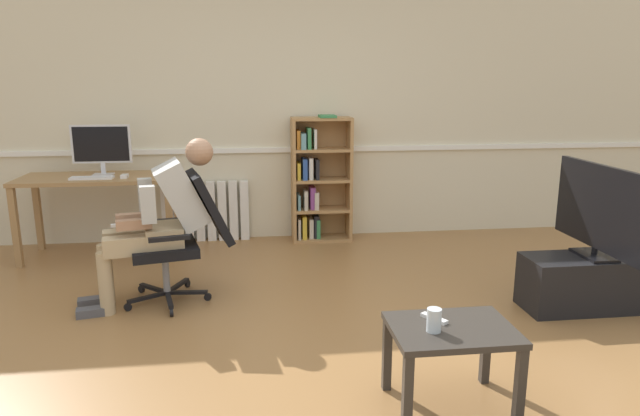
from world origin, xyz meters
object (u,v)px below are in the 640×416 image
at_px(keyboard, 92,178).
at_px(office_chair, 185,232).
at_px(computer_mouse, 124,176).
at_px(radiator, 206,211).
at_px(person_seated, 159,217).
at_px(spare_remote, 434,318).
at_px(drinking_glass, 434,320).
at_px(tv_stand, 591,282).
at_px(tv_screen, 599,209).
at_px(coffee_table, 451,340).
at_px(computer_desk, 99,187).
at_px(bookshelf, 317,182).
at_px(imac_monitor, 101,146).

bearing_deg(keyboard, office_chair, -49.00).
relative_size(computer_mouse, radiator, 0.11).
relative_size(person_seated, spare_remote, 8.07).
bearing_deg(drinking_glass, spare_remote, 70.28).
bearing_deg(drinking_glass, tv_stand, 35.82).
height_order(keyboard, tv_screen, tv_screen).
bearing_deg(coffee_table, tv_screen, 36.81).
bearing_deg(radiator, keyboard, -150.64).
relative_size(office_chair, coffee_table, 1.59).
xyz_separation_m(computer_desk, keyboard, (-0.02, -0.14, 0.11)).
relative_size(keyboard, coffee_table, 0.61).
distance_m(bookshelf, tv_screen, 2.68).
bearing_deg(person_seated, computer_desk, -162.37).
xyz_separation_m(bookshelf, office_chair, (-1.16, -1.48, -0.08)).
bearing_deg(computer_mouse, radiator, 37.52).
relative_size(person_seated, tv_stand, 1.24).
xyz_separation_m(imac_monitor, person_seated, (0.69, -1.31, -0.38)).
xyz_separation_m(computer_desk, person_seated, (0.73, -1.24, -0.00)).
distance_m(tv_stand, coffee_table, 1.82).
distance_m(keyboard, coffee_table, 3.61).
distance_m(computer_mouse, office_chair, 1.28).
xyz_separation_m(bookshelf, tv_stand, (1.74, -2.03, -0.41)).
height_order(person_seated, tv_screen, person_seated).
xyz_separation_m(radiator, tv_screen, (2.88, -2.13, 0.43)).
xyz_separation_m(computer_mouse, bookshelf, (1.80, 0.41, -0.17)).
bearing_deg(computer_mouse, imac_monitor, 139.04).
relative_size(computer_desk, office_chair, 1.44).
distance_m(computer_desk, spare_remote, 3.58).
relative_size(keyboard, person_seated, 0.31).
bearing_deg(radiator, drinking_glass, -67.84).
xyz_separation_m(tv_stand, spare_remote, (-1.51, -1.00, 0.25)).
bearing_deg(tv_stand, bookshelf, 130.64).
distance_m(computer_desk, office_chair, 1.50).
bearing_deg(spare_remote, keyboard, -81.27).
distance_m(keyboard, person_seated, 1.33).
bearing_deg(coffee_table, computer_desk, 129.87).
distance_m(computer_desk, computer_mouse, 0.31).
distance_m(coffee_table, spare_remote, 0.14).
height_order(imac_monitor, coffee_table, imac_monitor).
xyz_separation_m(bookshelf, spare_remote, (0.23, -3.03, -0.16)).
bearing_deg(radiator, bookshelf, -5.04).
bearing_deg(keyboard, imac_monitor, 76.82).
bearing_deg(imac_monitor, coffee_table, -51.31).
distance_m(person_seated, tv_stand, 3.16).
distance_m(tv_screen, drinking_glass, 1.94).
distance_m(bookshelf, drinking_glass, 3.16).
bearing_deg(tv_stand, coffee_table, -143.16).
height_order(coffee_table, drinking_glass, drinking_glass).
distance_m(computer_desk, imac_monitor, 0.38).
bearing_deg(radiator, tv_screen, -36.46).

